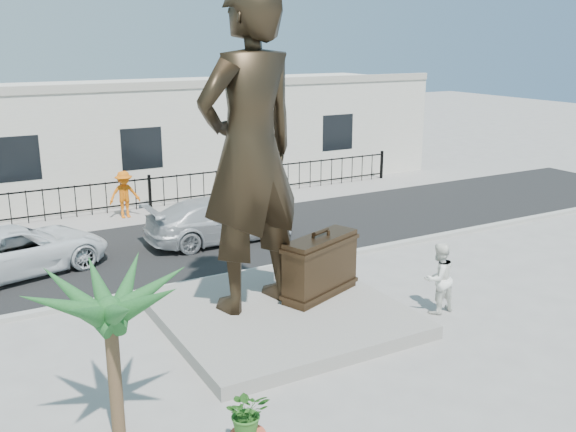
% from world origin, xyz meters
% --- Properties ---
extents(ground, '(100.00, 100.00, 0.00)m').
position_xyz_m(ground, '(0.00, 0.00, 0.00)').
color(ground, '#9E9991').
rests_on(ground, ground).
extents(street, '(40.00, 7.00, 0.01)m').
position_xyz_m(street, '(0.00, 8.00, 0.01)').
color(street, black).
rests_on(street, ground).
extents(curb, '(40.00, 0.25, 0.12)m').
position_xyz_m(curb, '(0.00, 4.50, 0.06)').
color(curb, '#A5A399').
rests_on(curb, ground).
extents(far_sidewalk, '(40.00, 2.50, 0.02)m').
position_xyz_m(far_sidewalk, '(0.00, 12.00, 0.01)').
color(far_sidewalk, '#9E9991').
rests_on(far_sidewalk, ground).
extents(plinth, '(5.20, 5.20, 0.30)m').
position_xyz_m(plinth, '(-0.50, 1.50, 0.15)').
color(plinth, gray).
rests_on(plinth, ground).
extents(fence, '(22.00, 0.10, 1.20)m').
position_xyz_m(fence, '(0.00, 12.80, 0.60)').
color(fence, black).
rests_on(fence, ground).
extents(building, '(28.00, 7.00, 4.40)m').
position_xyz_m(building, '(0.00, 17.00, 2.20)').
color(building, silver).
rests_on(building, ground).
extents(statue, '(2.92, 2.23, 7.18)m').
position_xyz_m(statue, '(-0.96, 1.99, 3.89)').
color(statue, '#2D2316').
rests_on(statue, plinth).
extents(suitcase, '(2.20, 1.39, 1.48)m').
position_xyz_m(suitcase, '(0.71, 1.68, 1.04)').
color(suitcase, '#352516').
rests_on(suitcase, plinth).
extents(tourist, '(0.86, 0.69, 1.71)m').
position_xyz_m(tourist, '(2.96, 0.05, 0.86)').
color(tourist, white).
rests_on(tourist, ground).
extents(car_white, '(5.22, 3.33, 1.34)m').
position_xyz_m(car_white, '(-5.31, 7.67, 0.68)').
color(car_white, white).
rests_on(car_white, street).
extents(car_silver, '(4.78, 1.96, 1.38)m').
position_xyz_m(car_silver, '(0.71, 7.71, 0.70)').
color(car_silver, '#B5B7BA').
rests_on(car_silver, street).
extents(worker, '(1.12, 0.66, 1.71)m').
position_xyz_m(worker, '(-1.21, 11.88, 0.87)').
color(worker, orange).
rests_on(worker, far_sidewalk).
extents(palm_tree, '(1.80, 1.80, 3.20)m').
position_xyz_m(palm_tree, '(-4.93, -1.09, 0.00)').
color(palm_tree, '#1E5423').
rests_on(palm_tree, ground).
extents(shrub, '(0.82, 0.76, 0.75)m').
position_xyz_m(shrub, '(-3.33, -2.69, 0.78)').
color(shrub, '#2F6922').
rests_on(shrub, planter).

